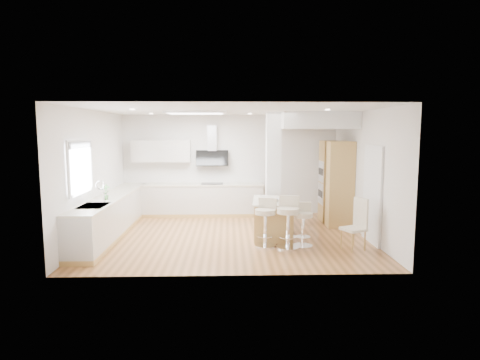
{
  "coord_description": "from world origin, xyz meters",
  "views": [
    {
      "loc": [
        -0.04,
        -8.81,
        2.35
      ],
      "look_at": [
        0.22,
        0.4,
        1.22
      ],
      "focal_mm": 30.0,
      "sensor_mm": 36.0,
      "label": 1
    }
  ],
  "objects_px": {
    "bar_stool_c": "(303,222)",
    "dining_chair": "(357,222)",
    "bar_stool_b": "(288,219)",
    "bar_stool_a": "(265,220)",
    "peninsula": "(273,218)"
  },
  "relations": [
    {
      "from": "bar_stool_c",
      "to": "bar_stool_a",
      "type": "bearing_deg",
      "value": -178.02
    },
    {
      "from": "peninsula",
      "to": "bar_stool_b",
      "type": "distance_m",
      "value": 0.96
    },
    {
      "from": "peninsula",
      "to": "bar_stool_c",
      "type": "xyz_separation_m",
      "value": [
        0.52,
        -0.82,
        0.09
      ]
    },
    {
      "from": "bar_stool_c",
      "to": "dining_chair",
      "type": "xyz_separation_m",
      "value": [
        1.04,
        -0.24,
        0.05
      ]
    },
    {
      "from": "peninsula",
      "to": "bar_stool_a",
      "type": "xyz_separation_m",
      "value": [
        -0.25,
        -0.78,
        0.14
      ]
    },
    {
      "from": "bar_stool_b",
      "to": "bar_stool_c",
      "type": "distance_m",
      "value": 0.35
    },
    {
      "from": "bar_stool_b",
      "to": "dining_chair",
      "type": "relative_size",
      "value": 1.01
    },
    {
      "from": "dining_chair",
      "to": "bar_stool_a",
      "type": "bearing_deg",
      "value": 146.95
    },
    {
      "from": "dining_chair",
      "to": "peninsula",
      "type": "bearing_deg",
      "value": 121.28
    },
    {
      "from": "bar_stool_c",
      "to": "dining_chair",
      "type": "distance_m",
      "value": 1.06
    },
    {
      "from": "bar_stool_a",
      "to": "bar_stool_c",
      "type": "distance_m",
      "value": 0.77
    },
    {
      "from": "peninsula",
      "to": "dining_chair",
      "type": "distance_m",
      "value": 1.88
    },
    {
      "from": "bar_stool_c",
      "to": "dining_chair",
      "type": "relative_size",
      "value": 0.87
    },
    {
      "from": "peninsula",
      "to": "bar_stool_b",
      "type": "relative_size",
      "value": 1.36
    },
    {
      "from": "bar_stool_a",
      "to": "bar_stool_c",
      "type": "bearing_deg",
      "value": 19.7
    }
  ]
}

